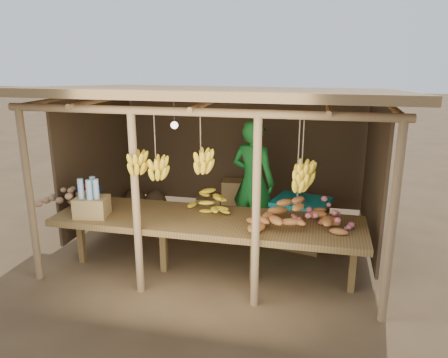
# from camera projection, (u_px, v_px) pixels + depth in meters

# --- Properties ---
(ground) EXTENTS (60.00, 60.00, 0.00)m
(ground) POSITION_uv_depth(u_px,v_px,m) (224.00, 246.00, 6.60)
(ground) COLOR brown
(ground) RESTS_ON ground
(stall_structure) EXTENTS (4.70, 3.50, 2.43)m
(stall_structure) POSITION_uv_depth(u_px,v_px,m) (226.00, 120.00, 6.01)
(stall_structure) COLOR #94734C
(stall_structure) RESTS_ON ground
(counter) EXTENTS (3.90, 1.05, 0.80)m
(counter) POSITION_uv_depth(u_px,v_px,m) (207.00, 223.00, 5.50)
(counter) COLOR brown
(counter) RESTS_ON ground
(potato_heap) EXTENTS (1.05, 0.87, 0.36)m
(potato_heap) POSITION_uv_depth(u_px,v_px,m) (71.00, 196.00, 5.78)
(potato_heap) COLOR #9D7651
(potato_heap) RESTS_ON counter
(sweet_potato_heap) EXTENTS (1.12, 0.72, 0.36)m
(sweet_potato_heap) POSITION_uv_depth(u_px,v_px,m) (296.00, 214.00, 5.12)
(sweet_potato_heap) COLOR #AE652C
(sweet_potato_heap) RESTS_ON counter
(onion_heap) EXTENTS (0.77, 0.47, 0.35)m
(onion_heap) POSITION_uv_depth(u_px,v_px,m) (320.00, 213.00, 5.16)
(onion_heap) COLOR #C45F63
(onion_heap) RESTS_ON counter
(banana_pile) EXTENTS (0.67, 0.48, 0.35)m
(banana_pile) POSITION_uv_depth(u_px,v_px,m) (211.00, 200.00, 5.63)
(banana_pile) COLOR yellow
(banana_pile) RESTS_ON counter
(tomato_basin) EXTENTS (0.37, 0.37, 0.19)m
(tomato_basin) POSITION_uv_depth(u_px,v_px,m) (88.00, 192.00, 6.30)
(tomato_basin) COLOR navy
(tomato_basin) RESTS_ON counter
(bottle_box) EXTENTS (0.45, 0.37, 0.51)m
(bottle_box) POSITION_uv_depth(u_px,v_px,m) (92.00, 202.00, 5.51)
(bottle_box) COLOR #9B7845
(bottle_box) RESTS_ON counter
(vendor) EXTENTS (0.80, 0.65, 1.88)m
(vendor) POSITION_uv_depth(u_px,v_px,m) (253.00, 182.00, 6.56)
(vendor) COLOR #197027
(vendor) RESTS_ON ground
(tarp_crate) EXTENTS (0.93, 0.85, 0.94)m
(tarp_crate) POSITION_uv_depth(u_px,v_px,m) (300.00, 221.00, 6.52)
(tarp_crate) COLOR brown
(tarp_crate) RESTS_ON ground
(carton_stack) EXTENTS (0.95, 0.41, 0.68)m
(carton_stack) POSITION_uv_depth(u_px,v_px,m) (226.00, 202.00, 7.65)
(carton_stack) COLOR #9B7845
(carton_stack) RESTS_ON ground
(burlap_sacks) EXTENTS (0.81, 0.42, 0.57)m
(burlap_sacks) POSITION_uv_depth(u_px,v_px,m) (145.00, 202.00, 7.78)
(burlap_sacks) COLOR #4B3723
(burlap_sacks) RESTS_ON ground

